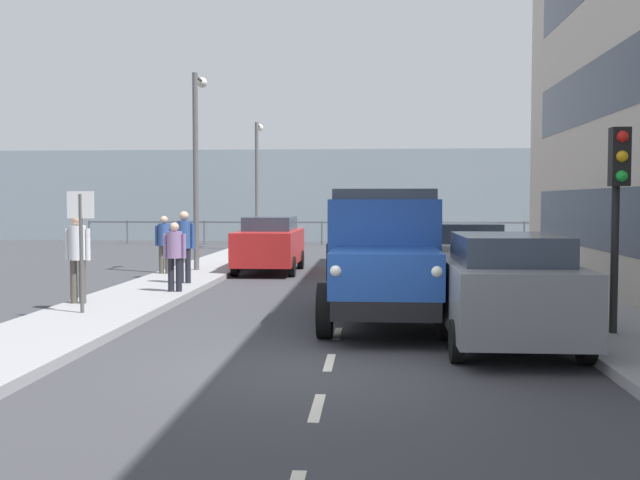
{
  "coord_description": "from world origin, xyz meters",
  "views": [
    {
      "loc": [
        -0.6,
        9.82,
        2.23
      ],
      "look_at": [
        0.8,
        -9.61,
        1.2
      ],
      "focal_mm": 42.07,
      "sensor_mm": 36.0,
      "label": 1
    }
  ],
  "objects_px": {
    "pedestrian_in_dark_coat": "(78,250)",
    "pedestrian_near_railing": "(175,251)",
    "truck_vintage_blue": "(384,260)",
    "pedestrian_with_bag": "(164,240)",
    "traffic_light_near": "(618,185)",
    "car_red_oppositeside_0": "(270,243)",
    "car_grey_kerbside_near": "(506,288)",
    "street_sign": "(81,230)",
    "pedestrian_couple_b": "(184,241)",
    "lamp_post_far": "(257,172)",
    "lamp_post_promenade": "(197,152)",
    "car_white_kerbside_1": "(462,259)"
  },
  "relations": [
    {
      "from": "car_grey_kerbside_near",
      "to": "pedestrian_in_dark_coat",
      "type": "relative_size",
      "value": 2.23
    },
    {
      "from": "pedestrian_with_bag",
      "to": "street_sign",
      "type": "xyz_separation_m",
      "value": [
        -0.55,
        7.42,
        0.57
      ]
    },
    {
      "from": "truck_vintage_blue",
      "to": "pedestrian_in_dark_coat",
      "type": "distance_m",
      "value": 6.3
    },
    {
      "from": "pedestrian_couple_b",
      "to": "street_sign",
      "type": "bearing_deg",
      "value": 82.82
    },
    {
      "from": "car_grey_kerbside_near",
      "to": "street_sign",
      "type": "bearing_deg",
      "value": -14.5
    },
    {
      "from": "traffic_light_near",
      "to": "pedestrian_with_bag",
      "type": "bearing_deg",
      "value": -42.76
    },
    {
      "from": "car_grey_kerbside_near",
      "to": "lamp_post_far",
      "type": "bearing_deg",
      "value": -71.66
    },
    {
      "from": "street_sign",
      "to": "lamp_post_promenade",
      "type": "bearing_deg",
      "value": -90.59
    },
    {
      "from": "car_grey_kerbside_near",
      "to": "car_red_oppositeside_0",
      "type": "relative_size",
      "value": 0.97
    },
    {
      "from": "car_grey_kerbside_near",
      "to": "car_white_kerbside_1",
      "type": "xyz_separation_m",
      "value": [
        0.0,
        -5.71,
        -0.0
      ]
    },
    {
      "from": "car_red_oppositeside_0",
      "to": "pedestrian_near_railing",
      "type": "xyz_separation_m",
      "value": [
        1.31,
        6.22,
        0.18
      ]
    },
    {
      "from": "pedestrian_near_railing",
      "to": "street_sign",
      "type": "xyz_separation_m",
      "value": [
        0.86,
        3.3,
        0.61
      ]
    },
    {
      "from": "pedestrian_in_dark_coat",
      "to": "traffic_light_near",
      "type": "height_order",
      "value": "traffic_light_near"
    },
    {
      "from": "pedestrian_near_railing",
      "to": "lamp_post_promenade",
      "type": "xyz_separation_m",
      "value": [
        0.77,
        -5.47,
        2.61
      ]
    },
    {
      "from": "pedestrian_with_bag",
      "to": "traffic_light_near",
      "type": "relative_size",
      "value": 0.51
    },
    {
      "from": "street_sign",
      "to": "car_red_oppositeside_0",
      "type": "bearing_deg",
      "value": -102.86
    },
    {
      "from": "truck_vintage_blue",
      "to": "pedestrian_with_bag",
      "type": "relative_size",
      "value": 3.44
    },
    {
      "from": "pedestrian_with_bag",
      "to": "car_red_oppositeside_0",
      "type": "bearing_deg",
      "value": -142.47
    },
    {
      "from": "pedestrian_couple_b",
      "to": "lamp_post_promenade",
      "type": "height_order",
      "value": "lamp_post_promenade"
    },
    {
      "from": "car_red_oppositeside_0",
      "to": "pedestrian_in_dark_coat",
      "type": "distance_m",
      "value": 8.72
    },
    {
      "from": "pedestrian_near_railing",
      "to": "lamp_post_promenade",
      "type": "distance_m",
      "value": 6.11
    },
    {
      "from": "car_grey_kerbside_near",
      "to": "lamp_post_far",
      "type": "relative_size",
      "value": 0.73
    },
    {
      "from": "car_red_oppositeside_0",
      "to": "pedestrian_near_railing",
      "type": "distance_m",
      "value": 6.36
    },
    {
      "from": "pedestrian_in_dark_coat",
      "to": "lamp_post_promenade",
      "type": "height_order",
      "value": "lamp_post_promenade"
    },
    {
      "from": "pedestrian_couple_b",
      "to": "pedestrian_with_bag",
      "type": "height_order",
      "value": "pedestrian_couple_b"
    },
    {
      "from": "lamp_post_promenade",
      "to": "lamp_post_far",
      "type": "bearing_deg",
      "value": -90.5
    },
    {
      "from": "traffic_light_near",
      "to": "pedestrian_couple_b",
      "type": "bearing_deg",
      "value": -37.74
    },
    {
      "from": "pedestrian_in_dark_coat",
      "to": "lamp_post_far",
      "type": "height_order",
      "value": "lamp_post_far"
    },
    {
      "from": "pedestrian_in_dark_coat",
      "to": "pedestrian_couple_b",
      "type": "bearing_deg",
      "value": -107.71
    },
    {
      "from": "traffic_light_near",
      "to": "lamp_post_far",
      "type": "bearing_deg",
      "value": -67.27
    },
    {
      "from": "car_grey_kerbside_near",
      "to": "car_white_kerbside_1",
      "type": "bearing_deg",
      "value": -90.0
    },
    {
      "from": "pedestrian_in_dark_coat",
      "to": "traffic_light_near",
      "type": "relative_size",
      "value": 0.57
    },
    {
      "from": "pedestrian_with_bag",
      "to": "lamp_post_promenade",
      "type": "bearing_deg",
      "value": -115.56
    },
    {
      "from": "pedestrian_with_bag",
      "to": "lamp_post_far",
      "type": "bearing_deg",
      "value": -93.41
    },
    {
      "from": "pedestrian_couple_b",
      "to": "pedestrian_with_bag",
      "type": "bearing_deg",
      "value": -63.49
    },
    {
      "from": "car_white_kerbside_1",
      "to": "lamp_post_far",
      "type": "xyz_separation_m",
      "value": [
        7.21,
        -16.04,
        2.62
      ]
    },
    {
      "from": "car_white_kerbside_1",
      "to": "pedestrian_couple_b",
      "type": "bearing_deg",
      "value": -10.36
    },
    {
      "from": "lamp_post_promenade",
      "to": "lamp_post_far",
      "type": "distance_m",
      "value": 11.08
    },
    {
      "from": "pedestrian_in_dark_coat",
      "to": "pedestrian_near_railing",
      "type": "relative_size",
      "value": 1.15
    },
    {
      "from": "car_white_kerbside_1",
      "to": "lamp_post_promenade",
      "type": "bearing_deg",
      "value": -34.19
    },
    {
      "from": "pedestrian_couple_b",
      "to": "traffic_light_near",
      "type": "relative_size",
      "value": 0.56
    },
    {
      "from": "pedestrian_in_dark_coat",
      "to": "pedestrian_with_bag",
      "type": "relative_size",
      "value": 1.11
    },
    {
      "from": "car_grey_kerbside_near",
      "to": "traffic_light_near",
      "type": "bearing_deg",
      "value": -168.37
    },
    {
      "from": "pedestrian_near_railing",
      "to": "lamp_post_far",
      "type": "bearing_deg",
      "value": -87.66
    },
    {
      "from": "lamp_post_promenade",
      "to": "lamp_post_far",
      "type": "height_order",
      "value": "lamp_post_promenade"
    },
    {
      "from": "pedestrian_with_bag",
      "to": "lamp_post_far",
      "type": "height_order",
      "value": "lamp_post_far"
    },
    {
      "from": "car_red_oppositeside_0",
      "to": "lamp_post_far",
      "type": "bearing_deg",
      "value": -79.11
    },
    {
      "from": "car_red_oppositeside_0",
      "to": "lamp_post_far",
      "type": "xyz_separation_m",
      "value": [
        1.99,
        -10.33,
        2.62
      ]
    },
    {
      "from": "pedestrian_couple_b",
      "to": "street_sign",
      "type": "height_order",
      "value": "street_sign"
    },
    {
      "from": "pedestrian_couple_b",
      "to": "car_grey_kerbside_near",
      "type": "bearing_deg",
      "value": 134.22
    }
  ]
}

